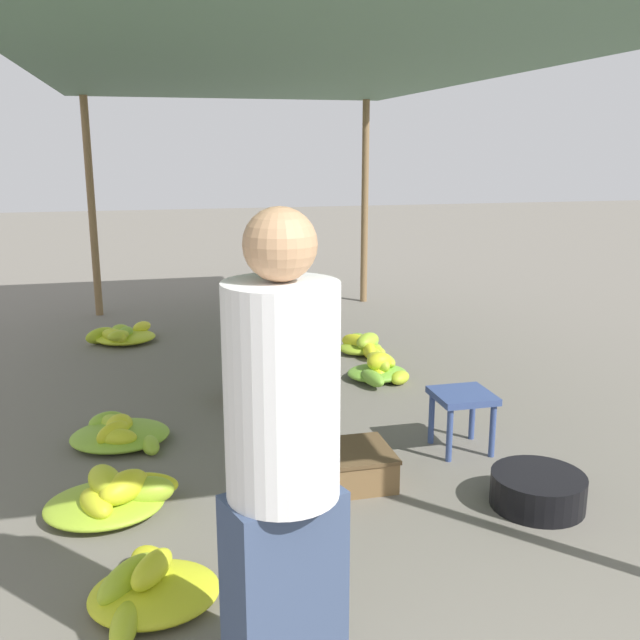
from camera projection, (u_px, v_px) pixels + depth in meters
The scene contains 14 objects.
canopy_post_back_left at pixel (92, 209), 7.51m from camera, with size 0.08×0.08×2.30m, color olive.
canopy_post_back_right at pixel (365, 204), 8.20m from camera, with size 0.08×0.08×2.30m, color olive.
canopy_tarp at pixel (286, 63), 4.69m from camera, with size 3.41×6.53×0.04m, color #567A60.
vendor_foreground at pixel (283, 467), 2.15m from camera, with size 0.43×0.43×1.63m.
stool at pixel (462, 403), 4.25m from camera, with size 0.34×0.34×0.36m.
basin_black at pixel (538, 490), 3.62m from camera, with size 0.48×0.48×0.17m.
banana_pile_left_0 at pixel (148, 588), 2.85m from camera, with size 0.52×0.66×0.21m.
banana_pile_left_1 at pixel (119, 433), 4.41m from camera, with size 0.60×0.64×0.17m.
banana_pile_left_2 at pixel (114, 497), 3.55m from camera, with size 0.67×0.52×0.24m.
banana_pile_left_3 at pixel (122, 335), 6.66m from camera, with size 0.66×0.63×0.17m.
banana_pile_right_0 at pixel (365, 346), 6.27m from camera, with size 0.40×0.49×0.19m.
banana_pile_right_1 at pixel (379, 369), 5.59m from camera, with size 0.49×0.58×0.23m.
crate_near at pixel (264, 387), 5.17m from camera, with size 0.42×0.42×0.18m.
crate_mid at pixel (353, 466), 3.88m from camera, with size 0.42×0.42×0.19m.
Camera 1 is at (-0.95, -1.50, 1.79)m, focal length 40.00 mm.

